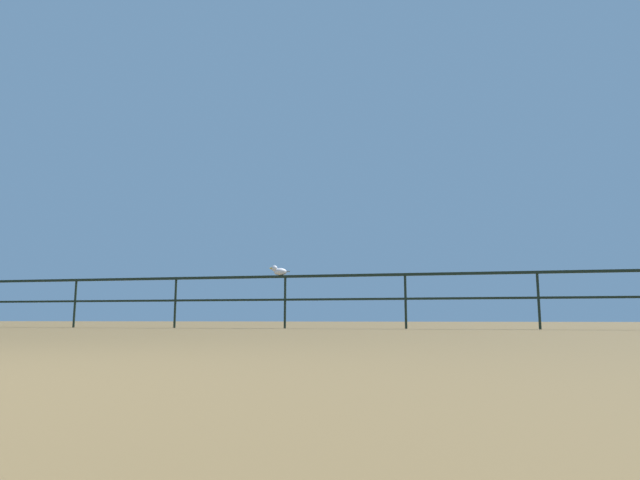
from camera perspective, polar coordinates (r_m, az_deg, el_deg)
name	(u,v)px	position (r m, az deg, el deg)	size (l,w,h in m)	color
pier_railing	(344,288)	(9.88, 2.54, -5.10)	(24.61, 0.05, 0.99)	black
seagull_on_rail	(279,271)	(10.17, -4.36, -3.29)	(0.38, 0.24, 0.19)	silver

